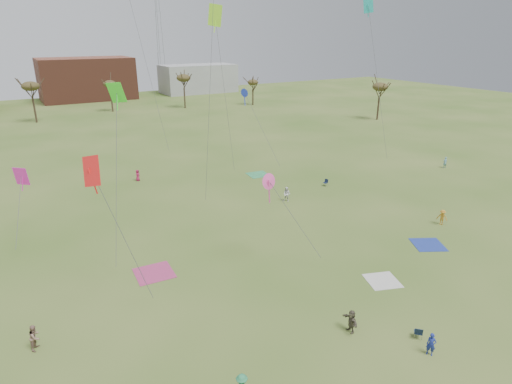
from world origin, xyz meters
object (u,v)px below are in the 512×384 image
camp_chair_center (418,335)px  camp_chair_right (325,184)px  flyer_near_right (431,344)px  radio_tower (159,32)px

camp_chair_center → camp_chair_right: same height
flyer_near_right → camp_chair_right: bearing=117.8°
flyer_near_right → camp_chair_center: bearing=122.0°
camp_chair_center → radio_tower: 133.31m
flyer_near_right → camp_chair_center: size_ratio=1.75×
flyer_near_right → camp_chair_center: flyer_near_right is taller
camp_chair_center → radio_tower: radio_tower is taller
camp_chair_right → camp_chair_center: bearing=-45.0°
flyer_near_right → radio_tower: radio_tower is taller
flyer_near_right → radio_tower: 134.74m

